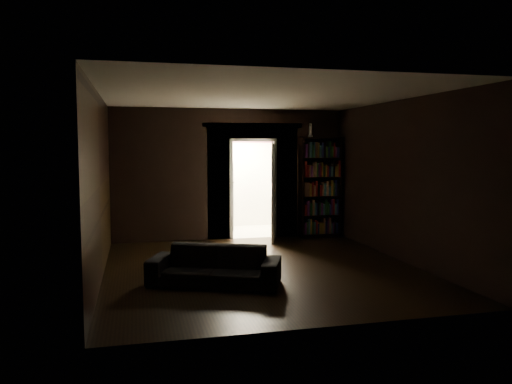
# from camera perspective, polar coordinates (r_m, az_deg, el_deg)

# --- Properties ---
(ground) EXTENTS (5.50, 5.50, 0.00)m
(ground) POSITION_cam_1_polar(r_m,az_deg,el_deg) (8.26, 0.66, -8.73)
(ground) COLOR black
(ground) RESTS_ON ground
(room_walls) EXTENTS (5.02, 5.61, 2.84)m
(room_walls) POSITION_cam_1_polar(r_m,az_deg,el_deg) (9.06, -1.05, 3.26)
(room_walls) COLOR black
(room_walls) RESTS_ON ground
(kitchen_alcove) EXTENTS (2.20, 1.80, 2.60)m
(kitchen_alcove) POSITION_cam_1_polar(r_m,az_deg,el_deg) (11.92, -1.57, 1.44)
(kitchen_alcove) COLOR #B2AF9B
(kitchen_alcove) RESTS_ON ground
(sofa) EXTENTS (2.04, 1.45, 0.72)m
(sofa) POSITION_cam_1_polar(r_m,az_deg,el_deg) (7.28, -4.76, -7.73)
(sofa) COLOR black
(sofa) RESTS_ON ground
(bookshelf) EXTENTS (0.96, 0.61, 2.20)m
(bookshelf) POSITION_cam_1_polar(r_m,az_deg,el_deg) (11.08, 7.32, 0.55)
(bookshelf) COLOR black
(bookshelf) RESTS_ON ground
(refrigerator) EXTENTS (0.81, 0.76, 1.65)m
(refrigerator) POSITION_cam_1_polar(r_m,az_deg,el_deg) (12.08, -4.58, -0.36)
(refrigerator) COLOR silver
(refrigerator) RESTS_ON ground
(door) EXTENTS (0.31, 0.82, 2.05)m
(door) POSITION_cam_1_polar(r_m,az_deg,el_deg) (10.52, 2.00, -0.07)
(door) COLOR silver
(door) RESTS_ON ground
(figurine) EXTENTS (0.10, 0.10, 0.29)m
(figurine) POSITION_cam_1_polar(r_m,az_deg,el_deg) (10.92, 6.25, 7.04)
(figurine) COLOR white
(figurine) RESTS_ON bookshelf
(bottles) EXTENTS (0.60, 0.32, 0.25)m
(bottles) POSITION_cam_1_polar(r_m,az_deg,el_deg) (11.92, -4.45, 4.15)
(bottles) COLOR black
(bottles) RESTS_ON refrigerator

